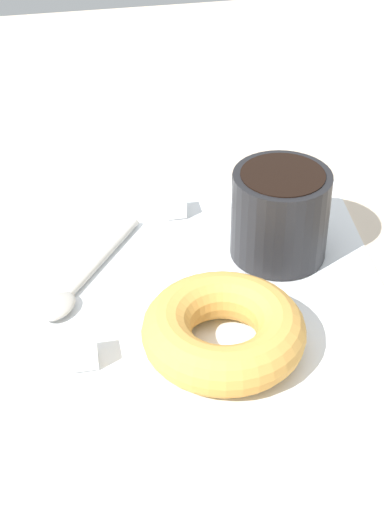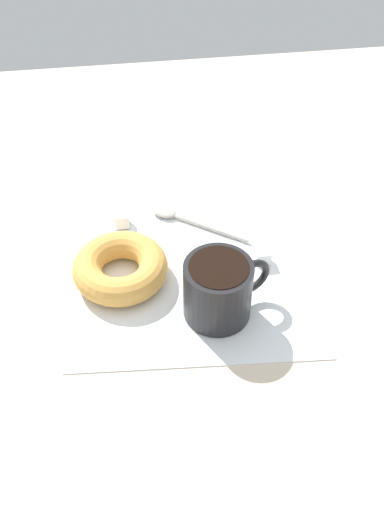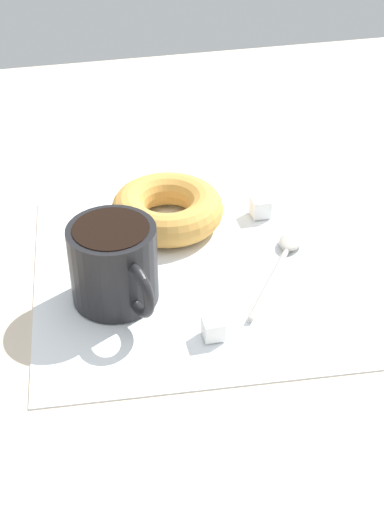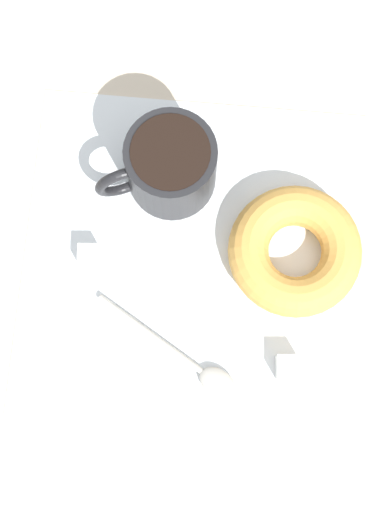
% 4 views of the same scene
% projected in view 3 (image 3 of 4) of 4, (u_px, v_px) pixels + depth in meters
% --- Properties ---
extents(ground_plane, '(1.20, 1.20, 0.02)m').
position_uv_depth(ground_plane, '(181.00, 297.00, 0.68)').
color(ground_plane, beige).
extents(napkin, '(0.33, 0.33, 0.00)m').
position_uv_depth(napkin, '(192.00, 274.00, 0.69)').
color(napkin, white).
rests_on(napkin, ground_plane).
extents(coffee_cup, '(0.11, 0.08, 0.08)m').
position_uv_depth(coffee_cup, '(114.00, 263.00, 0.64)').
color(coffee_cup, black).
rests_on(coffee_cup, napkin).
extents(donut, '(0.12, 0.12, 0.04)m').
position_uv_depth(donut, '(167.00, 209.00, 0.75)').
color(donut, gold).
rests_on(donut, napkin).
extents(spoon, '(0.13, 0.10, 0.01)m').
position_uv_depth(spoon, '(285.00, 253.00, 0.71)').
color(spoon, '#B7B2A8').
rests_on(spoon, napkin).
extents(sugar_cube, '(0.02, 0.02, 0.02)m').
position_uv_depth(sugar_cube, '(260.00, 207.00, 0.77)').
color(sugar_cube, white).
rests_on(sugar_cube, napkin).
extents(sugar_cube_extra, '(0.02, 0.02, 0.02)m').
position_uv_depth(sugar_cube_extra, '(213.00, 328.00, 0.61)').
color(sugar_cube_extra, white).
rests_on(sugar_cube_extra, napkin).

